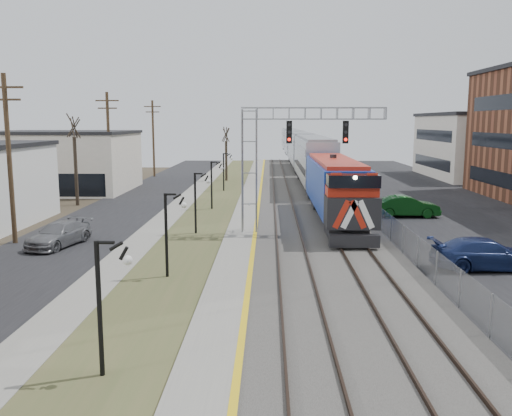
{
  "coord_description": "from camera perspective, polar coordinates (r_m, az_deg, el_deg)",
  "views": [
    {
      "loc": [
        0.75,
        -6.45,
        7.24
      ],
      "look_at": [
        0.06,
        22.59,
        2.6
      ],
      "focal_mm": 38.0,
      "sensor_mm": 36.0,
      "label": 1
    }
  ],
  "objects": [
    {
      "name": "track_near",
      "position": [
        42.05,
        3.06,
        -0.47
      ],
      "size": [
        1.58,
        120.0,
        0.15
      ],
      "color": "#2D2119",
      "rests_on": "ballast_bed"
    },
    {
      "name": "grass_median",
      "position": [
        42.34,
        -5.09,
        -0.77
      ],
      "size": [
        4.0,
        120.0,
        0.06
      ],
      "primitive_type": "cube",
      "color": "#47502B",
      "rests_on": "ground"
    },
    {
      "name": "fence",
      "position": [
        42.61,
        11.42,
        0.2
      ],
      "size": [
        0.04,
        120.0,
        1.6
      ],
      "primitive_type": "cube",
      "color": "gray",
      "rests_on": "ground"
    },
    {
      "name": "track_far",
      "position": [
        42.3,
        7.8,
        -0.49
      ],
      "size": [
        1.58,
        120.0,
        0.15
      ],
      "color": "#2D2119",
      "rests_on": "ballast_bed"
    },
    {
      "name": "signal_gantry",
      "position": [
        34.49,
        2.16,
        6.32
      ],
      "size": [
        9.0,
        1.07,
        8.15
      ],
      "color": "gray",
      "rests_on": "ground"
    },
    {
      "name": "parking_lot",
      "position": [
        44.76,
        21.27,
        -0.83
      ],
      "size": [
        16.0,
        120.0,
        0.04
      ],
      "primitive_type": "cube",
      "color": "black",
      "rests_on": "ground"
    },
    {
      "name": "train",
      "position": [
        85.62,
        4.58,
        6.16
      ],
      "size": [
        3.0,
        108.65,
        5.33
      ],
      "color": "#13349F",
      "rests_on": "ground"
    },
    {
      "name": "lampposts",
      "position": [
        25.73,
        -9.31,
        -2.79
      ],
      "size": [
        0.14,
        62.14,
        4.0
      ],
      "color": "black",
      "rests_on": "ground"
    },
    {
      "name": "car_lot_f",
      "position": [
        42.93,
        15.54,
        0.12
      ],
      "size": [
        4.92,
        1.77,
        1.62
      ],
      "primitive_type": "imported",
      "rotation": [
        0.0,
        0.0,
        1.58
      ],
      "color": "#0B3B10",
      "rests_on": "ground"
    },
    {
      "name": "street_west",
      "position": [
        43.82,
        -14.88,
        -0.72
      ],
      "size": [
        7.0,
        120.0,
        0.04
      ],
      "primitive_type": "cube",
      "color": "black",
      "rests_on": "ground"
    },
    {
      "name": "ballast_bed",
      "position": [
        42.19,
        5.77,
        -0.72
      ],
      "size": [
        8.0,
        120.0,
        0.2
      ],
      "primitive_type": "cube",
      "color": "#595651",
      "rests_on": "ground"
    },
    {
      "name": "sidewalk",
      "position": [
        42.78,
        -9.09,
        -0.73
      ],
      "size": [
        2.0,
        120.0,
        0.08
      ],
      "primitive_type": "cube",
      "color": "gray",
      "rests_on": "ground"
    },
    {
      "name": "car_street_b",
      "position": [
        33.7,
        -20.04,
        -2.68
      ],
      "size": [
        3.07,
        5.12,
        1.39
      ],
      "primitive_type": "imported",
      "rotation": [
        0.0,
        0.0,
        -0.25
      ],
      "color": "slate",
      "rests_on": "ground"
    },
    {
      "name": "platform",
      "position": [
        42.1,
        -1.03,
        -0.67
      ],
      "size": [
        2.0,
        120.0,
        0.24
      ],
      "primitive_type": "cube",
      "color": "gray",
      "rests_on": "ground"
    },
    {
      "name": "utility_poles",
      "position": [
        35.03,
        -24.53,
        4.59
      ],
      "size": [
        0.28,
        80.28,
        10.0
      ],
      "color": "#4C3823",
      "rests_on": "ground"
    },
    {
      "name": "car_lot_d",
      "position": [
        29.02,
        23.01,
        -4.54
      ],
      "size": [
        5.4,
        2.39,
        1.54
      ],
      "primitive_type": "imported",
      "rotation": [
        0.0,
        0.0,
        1.61
      ],
      "color": "navy",
      "rests_on": "ground"
    },
    {
      "name": "car_lot_e",
      "position": [
        43.58,
        14.22,
        0.09
      ],
      "size": [
        4.06,
        2.43,
        1.29
      ],
      "primitive_type": "imported",
      "rotation": [
        0.0,
        0.0,
        1.82
      ],
      "color": "slate",
      "rests_on": "ground"
    },
    {
      "name": "platform_edge",
      "position": [
        42.05,
        0.17,
        -0.5
      ],
      "size": [
        0.24,
        120.0,
        0.01
      ],
      "primitive_type": "cube",
      "color": "gold",
      "rests_on": "platform"
    },
    {
      "name": "bare_trees",
      "position": [
        47.53,
        -15.05,
        3.28
      ],
      "size": [
        12.3,
        42.3,
        5.95
      ],
      "color": "#382D23",
      "rests_on": "ground"
    }
  ]
}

